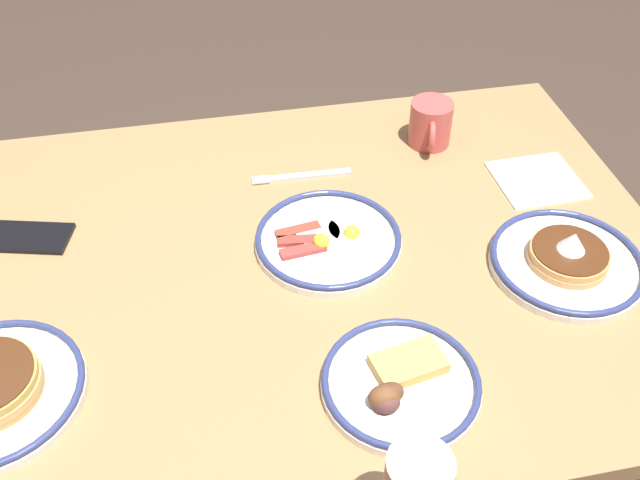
{
  "coord_description": "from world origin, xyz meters",
  "views": [
    {
      "loc": [
        0.13,
        0.82,
        1.53
      ],
      "look_at": [
        -0.03,
        -0.01,
        0.75
      ],
      "focal_mm": 39.85,
      "sensor_mm": 36.0,
      "label": 1
    }
  ],
  "objects_px": {
    "cell_phone": "(27,237)",
    "fork_near": "(301,176)",
    "paper_napkin": "(537,180)",
    "plate_far_companion": "(567,260)",
    "plate_far_side": "(400,383)",
    "coffee_mug": "(430,123)",
    "plate_near_main": "(328,239)"
  },
  "relations": [
    {
      "from": "plate_far_companion",
      "to": "coffee_mug",
      "type": "relative_size",
      "value": 2.18
    },
    {
      "from": "coffee_mug",
      "to": "paper_napkin",
      "type": "distance_m",
      "value": 0.23
    },
    {
      "from": "fork_near",
      "to": "plate_near_main",
      "type": "bearing_deg",
      "value": 93.51
    },
    {
      "from": "paper_napkin",
      "to": "fork_near",
      "type": "relative_size",
      "value": 0.81
    },
    {
      "from": "plate_near_main",
      "to": "coffee_mug",
      "type": "relative_size",
      "value": 2.18
    },
    {
      "from": "paper_napkin",
      "to": "fork_near",
      "type": "distance_m",
      "value": 0.43
    },
    {
      "from": "plate_far_companion",
      "to": "paper_napkin",
      "type": "xyz_separation_m",
      "value": [
        -0.05,
        -0.22,
        -0.01
      ]
    },
    {
      "from": "coffee_mug",
      "to": "paper_napkin",
      "type": "relative_size",
      "value": 0.74
    },
    {
      "from": "plate_far_side",
      "to": "paper_napkin",
      "type": "height_order",
      "value": "plate_far_side"
    },
    {
      "from": "plate_near_main",
      "to": "plate_far_side",
      "type": "distance_m",
      "value": 0.3
    },
    {
      "from": "cell_phone",
      "to": "fork_near",
      "type": "height_order",
      "value": "cell_phone"
    },
    {
      "from": "plate_near_main",
      "to": "plate_far_companion",
      "type": "height_order",
      "value": "plate_far_companion"
    },
    {
      "from": "coffee_mug",
      "to": "plate_far_companion",
      "type": "bearing_deg",
      "value": 106.34
    },
    {
      "from": "plate_near_main",
      "to": "plate_far_companion",
      "type": "bearing_deg",
      "value": 160.85
    },
    {
      "from": "plate_far_companion",
      "to": "coffee_mug",
      "type": "bearing_deg",
      "value": -73.66
    },
    {
      "from": "plate_near_main",
      "to": "plate_far_companion",
      "type": "distance_m",
      "value": 0.38
    },
    {
      "from": "plate_near_main",
      "to": "plate_far_side",
      "type": "relative_size",
      "value": 1.11
    },
    {
      "from": "coffee_mug",
      "to": "fork_near",
      "type": "bearing_deg",
      "value": 12.81
    },
    {
      "from": "cell_phone",
      "to": "paper_napkin",
      "type": "distance_m",
      "value": 0.9
    },
    {
      "from": "plate_far_side",
      "to": "paper_napkin",
      "type": "relative_size",
      "value": 1.45
    },
    {
      "from": "plate_near_main",
      "to": "fork_near",
      "type": "relative_size",
      "value": 1.31
    },
    {
      "from": "plate_far_side",
      "to": "paper_napkin",
      "type": "bearing_deg",
      "value": -133.52
    },
    {
      "from": "plate_far_side",
      "to": "fork_near",
      "type": "xyz_separation_m",
      "value": [
        0.05,
        -0.49,
        -0.01
      ]
    },
    {
      "from": "paper_napkin",
      "to": "fork_near",
      "type": "bearing_deg",
      "value": -12.56
    },
    {
      "from": "plate_far_companion",
      "to": "cell_phone",
      "type": "height_order",
      "value": "plate_far_companion"
    },
    {
      "from": "cell_phone",
      "to": "paper_napkin",
      "type": "xyz_separation_m",
      "value": [
        -0.9,
        0.02,
        -0.0
      ]
    },
    {
      "from": "cell_phone",
      "to": "fork_near",
      "type": "xyz_separation_m",
      "value": [
        -0.48,
        -0.08,
        -0.0
      ]
    },
    {
      "from": "plate_near_main",
      "to": "paper_napkin",
      "type": "distance_m",
      "value": 0.42
    },
    {
      "from": "plate_near_main",
      "to": "paper_napkin",
      "type": "height_order",
      "value": "plate_near_main"
    },
    {
      "from": "plate_near_main",
      "to": "coffee_mug",
      "type": "height_order",
      "value": "coffee_mug"
    },
    {
      "from": "paper_napkin",
      "to": "plate_far_companion",
      "type": "bearing_deg",
      "value": 77.21
    },
    {
      "from": "plate_far_side",
      "to": "coffee_mug",
      "type": "xyz_separation_m",
      "value": [
        -0.21,
        -0.55,
        0.03
      ]
    }
  ]
}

